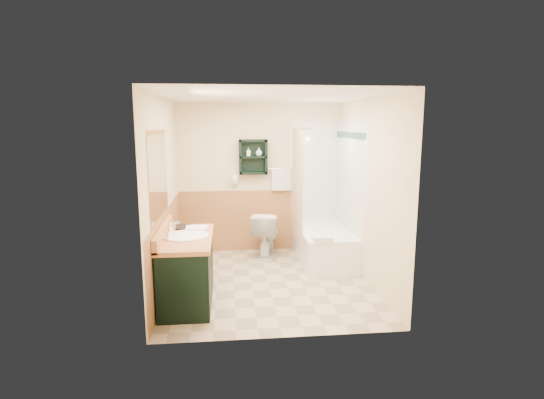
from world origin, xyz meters
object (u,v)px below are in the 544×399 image
Objects in this scene: hair_dryer at (234,179)px; wall_shelf at (253,157)px; vanity at (187,269)px; bathtub at (323,245)px; soap_bottle_a at (249,154)px; vanity_book at (175,219)px; toilet at (266,234)px; soap_bottle_b at (259,153)px.

wall_shelf is at bearing -4.76° from hair_dryer.
vanity is (-0.89, -1.92, -1.16)m from wall_shelf.
vanity is at bearing -145.30° from bathtub.
soap_bottle_a is (-0.07, -0.01, 0.05)m from wall_shelf.
wall_shelf is 2.27× the size of vanity_book.
vanity_book is (-1.24, -1.27, 0.56)m from toilet.
soap_bottle_a reaches higher than bathtub.
soap_bottle_b is at bearing 62.82° from vanity.
vanity is 2.41m from soap_bottle_a.
wall_shelf is at bearing 176.85° from soap_bottle_b.
soap_bottle_b is at bearing -3.15° from wall_shelf.
vanity_book is (-1.06, -1.53, -0.64)m from wall_shelf.
vanity_book is at bearing 58.12° from toilet.
soap_bottle_a is at bearing 66.82° from vanity.
wall_shelf is 0.11m from soap_bottle_b.
soap_bottle_b reaches higher than soap_bottle_a.
wall_shelf is at bearing 149.85° from bathtub.
wall_shelf is 0.44× the size of vanity.
hair_dryer is at bearing 172.48° from soap_bottle_a.
wall_shelf reaches higher than bathtub.
wall_shelf is 1.76m from bathtub.
bathtub is at bearing 170.57° from toilet.
hair_dryer is (-0.30, 0.02, -0.35)m from wall_shelf.
vanity is 1.73× the size of toilet.
wall_shelf is 4.18× the size of soap_bottle_a.
vanity is 9.52× the size of soap_bottle_b.
bathtub is 1.83m from soap_bottle_a.
bathtub is at bearing -30.15° from wall_shelf.
bathtub is 2.09× the size of toilet.
toilet is at bearing 57.25° from vanity.
vanity_book is 1.86× the size of soap_bottle_b.
vanity_book is at bearing -116.11° from hair_dryer.
hair_dryer is 1.01m from toilet.
soap_bottle_b is at bearing 0.00° from soap_bottle_a.
bathtub is at bearing -32.29° from soap_bottle_b.
hair_dryer is 0.19× the size of vanity.
soap_bottle_a is (0.23, -0.03, 0.40)m from hair_dryer.
hair_dryer is 0.34× the size of toilet.
bathtub is (1.03, -0.60, -1.30)m from wall_shelf.
wall_shelf is 2.29× the size of hair_dryer.
wall_shelf reaches higher than toilet.
vanity_book is at bearing 112.47° from vanity.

